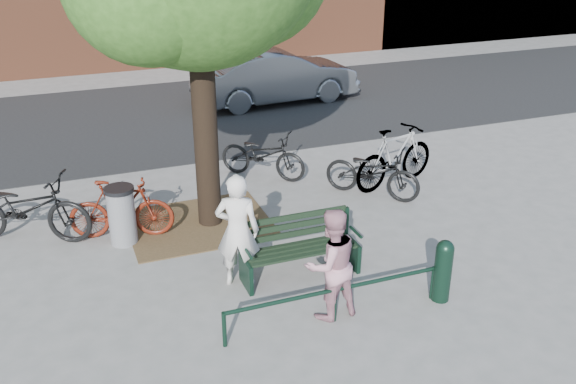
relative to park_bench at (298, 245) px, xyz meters
name	(u,v)px	position (x,y,z in m)	size (l,w,h in m)	color
ground	(300,276)	(0.00, -0.08, -0.48)	(90.00, 90.00, 0.00)	gray
dirt_pit	(199,224)	(-1.00, 2.12, -0.47)	(2.40, 2.00, 0.02)	brown
road	(179,116)	(0.00, 8.42, -0.47)	(40.00, 7.00, 0.01)	black
park_bench	(298,245)	(0.00, 0.00, 0.00)	(1.74, 0.54, 0.97)	black
guard_railing	(335,295)	(0.00, -1.28, -0.08)	(3.06, 0.06, 0.51)	black
person_left	(238,231)	(-0.90, 0.07, 0.38)	(0.62, 0.41, 1.71)	beige
person_right	(331,264)	(0.00, -1.13, 0.30)	(0.76, 0.59, 1.56)	#B57C8A
bollard	(443,268)	(1.60, -1.34, 0.02)	(0.25, 0.25, 0.93)	black
litter_bin	(122,215)	(-2.29, 1.92, 0.02)	(0.48, 0.48, 0.98)	gray
bicycle_a	(25,208)	(-3.73, 2.57, 0.09)	(0.76, 2.18, 1.15)	black
bicycle_b	(121,209)	(-2.28, 2.12, 0.03)	(0.48, 1.70, 1.02)	#55180C
bicycle_c	(263,155)	(0.72, 3.73, 0.00)	(0.64, 1.83, 0.96)	black
bicycle_d	(395,156)	(2.98, 2.43, 0.12)	(0.56, 2.00, 1.20)	gray
bicycle_e	(373,172)	(2.34, 2.12, 0.01)	(0.65, 1.85, 0.97)	black
parked_car	(276,76)	(2.82, 8.74, 0.27)	(1.58, 4.52, 1.49)	slate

